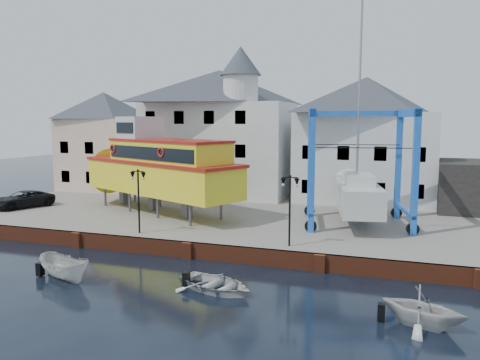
% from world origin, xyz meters
% --- Properties ---
extents(ground, '(140.00, 140.00, 0.00)m').
position_xyz_m(ground, '(0.00, 0.00, 0.00)').
color(ground, black).
rests_on(ground, ground).
extents(hardstanding, '(44.00, 22.00, 1.00)m').
position_xyz_m(hardstanding, '(0.00, 11.00, 0.50)').
color(hardstanding, slate).
rests_on(hardstanding, ground).
extents(quay_wall, '(44.00, 0.47, 1.00)m').
position_xyz_m(quay_wall, '(-0.00, 0.10, 0.50)').
color(quay_wall, maroon).
rests_on(quay_wall, ground).
extents(building_pink, '(8.00, 7.00, 10.30)m').
position_xyz_m(building_pink, '(-18.00, 18.00, 6.15)').
color(building_pink, beige).
rests_on(building_pink, hardstanding).
extents(building_white_main, '(14.00, 8.30, 14.00)m').
position_xyz_m(building_white_main, '(-4.87, 18.39, 7.34)').
color(building_white_main, white).
rests_on(building_white_main, hardstanding).
extents(building_white_right, '(12.00, 8.00, 11.20)m').
position_xyz_m(building_white_right, '(9.00, 19.00, 6.60)').
color(building_white_right, white).
rests_on(building_white_right, hardstanding).
extents(lamp_post_left, '(1.12, 0.32, 4.20)m').
position_xyz_m(lamp_post_left, '(-4.00, 1.20, 4.17)').
color(lamp_post_left, black).
rests_on(lamp_post_left, hardstanding).
extents(lamp_post_right, '(1.12, 0.32, 4.20)m').
position_xyz_m(lamp_post_right, '(6.00, 1.20, 4.17)').
color(lamp_post_right, black).
rests_on(lamp_post_right, hardstanding).
extents(tour_boat, '(17.64, 11.18, 7.63)m').
position_xyz_m(tour_boat, '(-6.88, 8.25, 4.60)').
color(tour_boat, '#59595E').
rests_on(tour_boat, hardstanding).
extents(travel_lift, '(8.22, 10.64, 15.60)m').
position_xyz_m(travel_lift, '(9.08, 9.18, 3.59)').
color(travel_lift, '#0F47BC').
rests_on(travel_lift, hardstanding).
extents(van, '(4.10, 5.50, 1.39)m').
position_xyz_m(van, '(-18.07, 6.03, 1.69)').
color(van, black).
rests_on(van, hardstanding).
extents(motorboat_a, '(4.09, 2.65, 1.48)m').
position_xyz_m(motorboat_a, '(-4.51, -5.51, 0.00)').
color(motorboat_a, silver).
rests_on(motorboat_a, ground).
extents(motorboat_b, '(4.81, 4.07, 0.85)m').
position_xyz_m(motorboat_b, '(3.59, -4.44, 0.00)').
color(motorboat_b, silver).
rests_on(motorboat_b, ground).
extents(motorboat_c, '(4.11, 3.81, 1.78)m').
position_xyz_m(motorboat_c, '(13.03, -5.55, 0.00)').
color(motorboat_c, silver).
rests_on(motorboat_c, ground).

